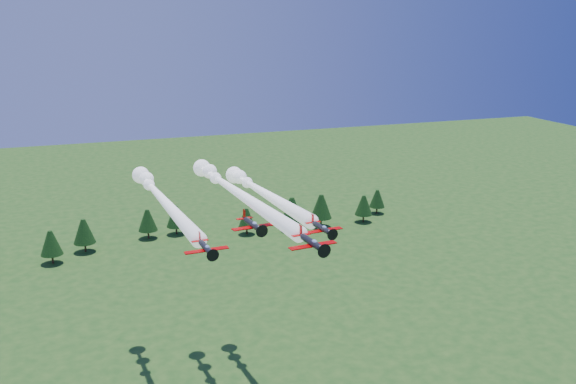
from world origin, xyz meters
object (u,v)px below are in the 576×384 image
object	(u,v)px
plane_left	(160,197)
plane_slot	(253,224)
plane_lead	(234,190)
plane_right	(260,190)

from	to	relation	value
plane_left	plane_slot	distance (m)	25.39
plane_slot	plane_lead	bearing A→B (deg)	80.92
plane_lead	plane_right	size ratio (longest dim) A/B	1.24
plane_right	plane_slot	bearing A→B (deg)	-115.80
plane_right	plane_slot	world-z (taller)	plane_right
plane_left	plane_right	bearing A→B (deg)	-9.53
plane_left	plane_right	size ratio (longest dim) A/B	1.18
plane_left	plane_slot	xyz separation A→B (m)	(11.86, -22.45, -0.01)
plane_left	plane_lead	bearing A→B (deg)	-34.70
plane_right	plane_left	bearing A→B (deg)	168.76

